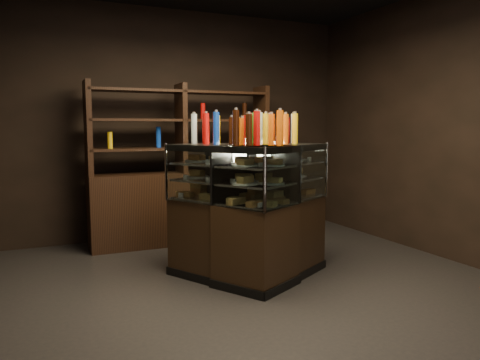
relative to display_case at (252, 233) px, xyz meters
name	(u,v)px	position (x,y,z in m)	size (l,w,h in m)	color
ground	(249,294)	(-0.22, -0.40, -0.44)	(5.00, 5.00, 0.00)	black
room_shell	(249,70)	(-0.22, -0.40, 1.50)	(5.02, 5.02, 3.01)	black
display_case	(252,233)	(0.00, 0.00, 0.00)	(1.60, 1.34, 1.31)	black
food_display	(252,175)	(0.00, 0.00, 0.57)	(1.26, 1.06, 0.41)	gold
bottles_top	(252,130)	(0.00, 0.00, 1.00)	(1.09, 0.92, 0.30)	#147223
potted_conifer	(296,233)	(0.53, 0.04, -0.06)	(0.31, 0.31, 0.67)	black
back_shelving	(182,195)	(-0.19, 1.65, 0.17)	(2.29, 0.43, 2.00)	black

